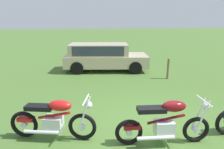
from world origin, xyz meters
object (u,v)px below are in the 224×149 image
motorcycle_maroon (165,123)px  car_beige (103,55)px  fence_post_wooden (168,69)px  motorcycle_red (53,119)px

motorcycle_maroon → car_beige: (-0.37, 6.72, 0.34)m
car_beige → motorcycle_maroon: bearing=-76.9°
motorcycle_maroon → fence_post_wooden: 5.13m
motorcycle_red → motorcycle_maroon: (2.37, -0.65, 0.02)m
motorcycle_red → car_beige: car_beige is taller
motorcycle_maroon → car_beige: 6.74m
motorcycle_red → car_beige: bearing=87.2°
car_beige → motorcycle_red: bearing=-98.3°
motorcycle_red → motorcycle_maroon: 2.46m
fence_post_wooden → car_beige: bearing=141.4°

